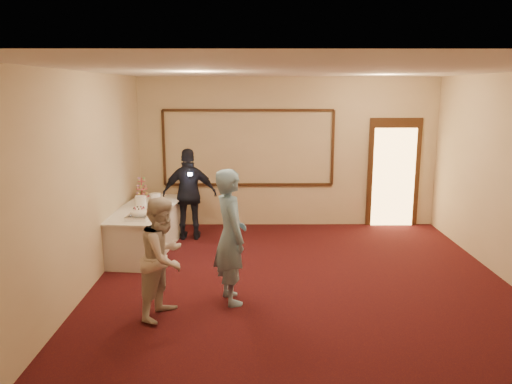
# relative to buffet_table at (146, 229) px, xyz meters

# --- Properties ---
(floor) EXTENTS (7.00, 7.00, 0.00)m
(floor) POSITION_rel_buffet_table_xyz_m (2.56, -1.80, -0.39)
(floor) COLOR black
(floor) RESTS_ON ground
(room_walls) EXTENTS (6.04, 7.04, 3.02)m
(room_walls) POSITION_rel_buffet_table_xyz_m (2.56, -1.80, 1.64)
(room_walls) COLOR beige
(room_walls) RESTS_ON floor
(wall_molding) EXTENTS (3.45, 0.04, 1.55)m
(wall_molding) POSITION_rel_buffet_table_xyz_m (1.76, 1.67, 1.21)
(wall_molding) COLOR #33190F
(wall_molding) RESTS_ON room_walls
(doorway) EXTENTS (1.05, 0.07, 2.20)m
(doorway) POSITION_rel_buffet_table_xyz_m (4.71, 1.65, 0.69)
(doorway) COLOR #33190F
(doorway) RESTS_ON floor
(buffet_table) EXTENTS (1.11, 2.34, 0.77)m
(buffet_table) POSITION_rel_buffet_table_xyz_m (0.00, 0.00, 0.00)
(buffet_table) COLOR silver
(buffet_table) RESTS_ON floor
(pavlova_tray) EXTENTS (0.37, 0.50, 0.17)m
(pavlova_tray) POSITION_rel_buffet_table_xyz_m (0.07, -0.75, 0.46)
(pavlova_tray) COLOR silver
(pavlova_tray) RESTS_ON buffet_table
(cupcake_stand) EXTENTS (0.27, 0.27, 0.40)m
(cupcake_stand) POSITION_rel_buffet_table_xyz_m (-0.24, 0.89, 0.52)
(cupcake_stand) COLOR #D55266
(cupcake_stand) RESTS_ON buffet_table
(plate_stack_a) EXTENTS (0.20, 0.20, 0.17)m
(plate_stack_a) POSITION_rel_buffet_table_xyz_m (-0.10, 0.14, 0.47)
(plate_stack_a) COLOR white
(plate_stack_a) RESTS_ON buffet_table
(plate_stack_b) EXTENTS (0.19, 0.19, 0.16)m
(plate_stack_b) POSITION_rel_buffet_table_xyz_m (0.10, 0.41, 0.46)
(plate_stack_b) COLOR white
(plate_stack_b) RESTS_ON buffet_table
(tart) EXTENTS (0.31, 0.31, 0.06)m
(tart) POSITION_rel_buffet_table_xyz_m (0.24, -0.20, 0.41)
(tart) COLOR white
(tart) RESTS_ON buffet_table
(man) EXTENTS (0.61, 0.75, 1.78)m
(man) POSITION_rel_buffet_table_xyz_m (1.57, -2.11, 0.50)
(man) COLOR #78A6C9
(man) RESTS_ON floor
(woman) EXTENTS (0.78, 0.88, 1.50)m
(woman) POSITION_rel_buffet_table_xyz_m (0.77, -2.53, 0.36)
(woman) COLOR beige
(woman) RESTS_ON floor
(guest) EXTENTS (1.01, 0.45, 1.70)m
(guest) POSITION_rel_buffet_table_xyz_m (0.68, 0.70, 0.46)
(guest) COLOR black
(guest) RESTS_ON floor
(camera_flash) EXTENTS (0.07, 0.05, 0.05)m
(camera_flash) POSITION_rel_buffet_table_xyz_m (0.73, 0.42, 0.89)
(camera_flash) COLOR white
(camera_flash) RESTS_ON guest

